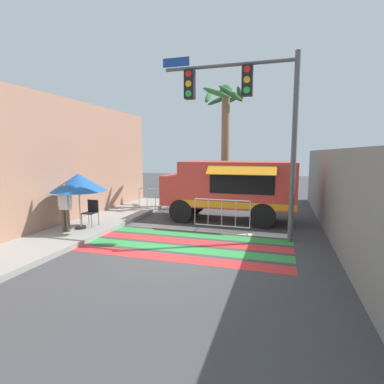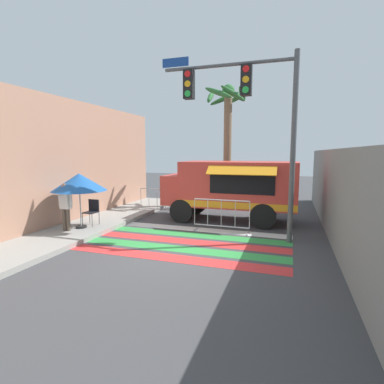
% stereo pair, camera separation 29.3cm
% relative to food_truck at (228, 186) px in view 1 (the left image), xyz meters
% --- Properties ---
extents(ground_plane, '(60.00, 60.00, 0.00)m').
position_rel_food_truck_xyz_m(ground_plane, '(-0.71, -4.31, -1.43)').
color(ground_plane, '#424244').
extents(sidewalk_left, '(4.40, 16.00, 0.15)m').
position_rel_food_truck_xyz_m(sidewalk_left, '(-5.76, -4.31, -1.36)').
color(sidewalk_left, '#99968E').
rests_on(sidewalk_left, ground_plane).
extents(building_left_facade, '(0.25, 16.00, 4.75)m').
position_rel_food_truck_xyz_m(building_left_facade, '(-5.72, -4.31, 0.94)').
color(building_left_facade, tan).
rests_on(building_left_facade, ground_plane).
extents(concrete_wall_right, '(0.20, 16.00, 2.86)m').
position_rel_food_truck_xyz_m(concrete_wall_right, '(3.67, -1.31, -0.00)').
color(concrete_wall_right, gray).
rests_on(concrete_wall_right, ground_plane).
extents(crosswalk_painted, '(6.40, 3.60, 0.01)m').
position_rel_food_truck_xyz_m(crosswalk_painted, '(-0.71, -3.31, -1.43)').
color(crosswalk_painted, red).
rests_on(crosswalk_painted, ground_plane).
extents(food_truck, '(5.24, 2.58, 2.40)m').
position_rel_food_truck_xyz_m(food_truck, '(0.00, 0.00, 0.00)').
color(food_truck, '#D13D33').
rests_on(food_truck, ground_plane).
extents(traffic_signal_pole, '(4.26, 0.29, 5.79)m').
position_rel_food_truck_xyz_m(traffic_signal_pole, '(0.99, -2.40, 2.74)').
color(traffic_signal_pole, '#515456').
rests_on(traffic_signal_pole, ground_plane).
extents(patio_umbrella, '(1.84, 1.84, 1.90)m').
position_rel_food_truck_xyz_m(patio_umbrella, '(-4.52, -3.39, 0.31)').
color(patio_umbrella, black).
rests_on(patio_umbrella, sidewalk_left).
extents(folding_chair, '(0.43, 0.43, 0.91)m').
position_rel_food_truck_xyz_m(folding_chair, '(-4.44, -2.87, -0.73)').
color(folding_chair, '#4C4C51').
rests_on(folding_chair, sidewalk_left).
extents(vendor_person, '(0.53, 0.21, 1.59)m').
position_rel_food_truck_xyz_m(vendor_person, '(-4.73, -3.87, -0.39)').
color(vendor_person, brown).
rests_on(vendor_person, sidewalk_left).
extents(barricade_front, '(1.97, 0.44, 1.14)m').
position_rel_food_truck_xyz_m(barricade_front, '(0.11, -1.85, -0.86)').
color(barricade_front, '#B7BABF').
rests_on(barricade_front, ground_plane).
extents(barricade_side, '(1.66, 0.44, 1.14)m').
position_rel_food_truck_xyz_m(barricade_side, '(-3.37, 0.37, -0.87)').
color(barricade_side, '#B7BABF').
rests_on(barricade_side, ground_plane).
extents(palm_tree, '(2.28, 2.39, 6.00)m').
position_rel_food_truck_xyz_m(palm_tree, '(-0.68, 2.82, 2.67)').
color(palm_tree, '#7A664C').
rests_on(palm_tree, ground_plane).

